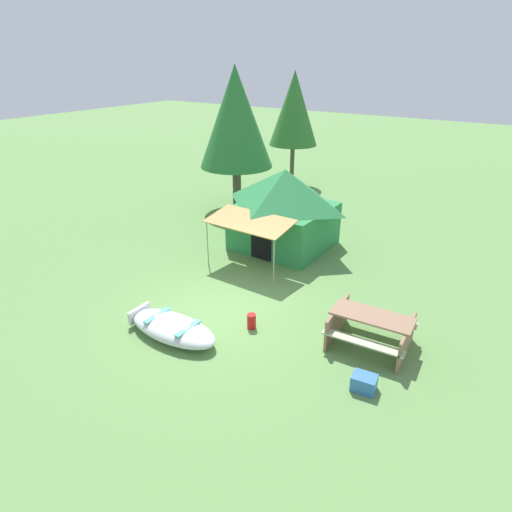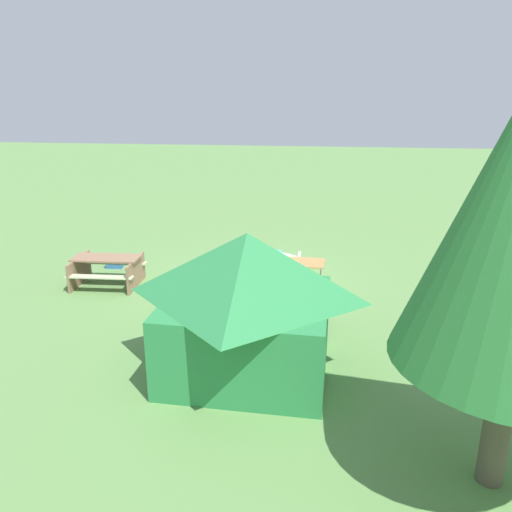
{
  "view_description": "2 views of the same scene",
  "coord_description": "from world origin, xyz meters",
  "px_view_note": "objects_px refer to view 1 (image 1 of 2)",
  "views": [
    {
      "loc": [
        6.07,
        -7.7,
        6.04
      ],
      "look_at": [
        -0.12,
        1.71,
        0.82
      ],
      "focal_mm": 30.77,
      "sensor_mm": 36.0,
      "label": 1
    },
    {
      "loc": [
        -2.12,
        12.77,
        4.93
      ],
      "look_at": [
        -0.43,
        0.98,
        1.15
      ],
      "focal_mm": 35.42,
      "sensor_mm": 36.0,
      "label": 2
    }
  ],
  "objects_px": {
    "canvas_cabin_tent": "(284,208)",
    "picnic_table": "(371,327)",
    "fuel_can": "(251,321)",
    "pine_tree_back_left": "(294,109)",
    "pine_tree_back_right": "(236,118)",
    "cooler_box": "(364,383)",
    "beached_rowboat": "(172,328)"
  },
  "relations": [
    {
      "from": "cooler_box",
      "to": "pine_tree_back_left",
      "type": "relative_size",
      "value": 0.09
    },
    {
      "from": "beached_rowboat",
      "to": "picnic_table",
      "type": "relative_size",
      "value": 1.29
    },
    {
      "from": "pine_tree_back_left",
      "to": "beached_rowboat",
      "type": "bearing_deg",
      "value": -72.69
    },
    {
      "from": "canvas_cabin_tent",
      "to": "fuel_can",
      "type": "bearing_deg",
      "value": -68.61
    },
    {
      "from": "beached_rowboat",
      "to": "pine_tree_back_left",
      "type": "xyz_separation_m",
      "value": [
        -4.03,
        12.94,
        3.44
      ]
    },
    {
      "from": "fuel_can",
      "to": "cooler_box",
      "type": "bearing_deg",
      "value": -10.64
    },
    {
      "from": "beached_rowboat",
      "to": "canvas_cabin_tent",
      "type": "relative_size",
      "value": 0.58
    },
    {
      "from": "fuel_can",
      "to": "pine_tree_back_left",
      "type": "distance_m",
      "value": 13.29
    },
    {
      "from": "picnic_table",
      "to": "pine_tree_back_left",
      "type": "bearing_deg",
      "value": 126.66
    },
    {
      "from": "beached_rowboat",
      "to": "cooler_box",
      "type": "distance_m",
      "value": 4.46
    },
    {
      "from": "picnic_table",
      "to": "pine_tree_back_right",
      "type": "relative_size",
      "value": 0.33
    },
    {
      "from": "pine_tree_back_left",
      "to": "pine_tree_back_right",
      "type": "height_order",
      "value": "pine_tree_back_right"
    },
    {
      "from": "cooler_box",
      "to": "pine_tree_back_right",
      "type": "relative_size",
      "value": 0.08
    },
    {
      "from": "picnic_table",
      "to": "cooler_box",
      "type": "height_order",
      "value": "picnic_table"
    },
    {
      "from": "fuel_can",
      "to": "pine_tree_back_right",
      "type": "relative_size",
      "value": 0.06
    },
    {
      "from": "beached_rowboat",
      "to": "picnic_table",
      "type": "distance_m",
      "value": 4.54
    },
    {
      "from": "beached_rowboat",
      "to": "fuel_can",
      "type": "bearing_deg",
      "value": 43.94
    },
    {
      "from": "canvas_cabin_tent",
      "to": "picnic_table",
      "type": "distance_m",
      "value": 5.95
    },
    {
      "from": "pine_tree_back_left",
      "to": "pine_tree_back_right",
      "type": "distance_m",
      "value": 4.51
    },
    {
      "from": "fuel_can",
      "to": "pine_tree_back_right",
      "type": "xyz_separation_m",
      "value": [
        -5.52,
        7.13,
        3.55
      ]
    },
    {
      "from": "beached_rowboat",
      "to": "pine_tree_back_right",
      "type": "xyz_separation_m",
      "value": [
        -4.17,
        8.43,
        3.51
      ]
    },
    {
      "from": "picnic_table",
      "to": "cooler_box",
      "type": "distance_m",
      "value": 1.55
    },
    {
      "from": "picnic_table",
      "to": "fuel_can",
      "type": "distance_m",
      "value": 2.78
    },
    {
      "from": "cooler_box",
      "to": "pine_tree_back_right",
      "type": "height_order",
      "value": "pine_tree_back_right"
    },
    {
      "from": "fuel_can",
      "to": "pine_tree_back_left",
      "type": "bearing_deg",
      "value": 114.82
    },
    {
      "from": "cooler_box",
      "to": "fuel_can",
      "type": "xyz_separation_m",
      "value": [
        -3.04,
        0.57,
        0.02
      ]
    },
    {
      "from": "canvas_cabin_tent",
      "to": "picnic_table",
      "type": "xyz_separation_m",
      "value": [
        4.47,
        -3.83,
        -0.89
      ]
    },
    {
      "from": "canvas_cabin_tent",
      "to": "pine_tree_back_left",
      "type": "relative_size",
      "value": 0.78
    },
    {
      "from": "canvas_cabin_tent",
      "to": "fuel_can",
      "type": "height_order",
      "value": "canvas_cabin_tent"
    },
    {
      "from": "fuel_can",
      "to": "pine_tree_back_right",
      "type": "height_order",
      "value": "pine_tree_back_right"
    },
    {
      "from": "pine_tree_back_right",
      "to": "picnic_table",
      "type": "bearing_deg",
      "value": -37.51
    },
    {
      "from": "canvas_cabin_tent",
      "to": "cooler_box",
      "type": "xyz_separation_m",
      "value": [
        4.89,
        -5.29,
        -1.22
      ]
    }
  ]
}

